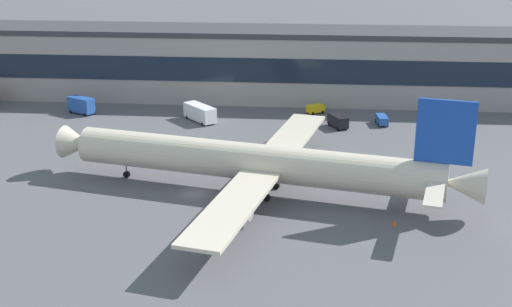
# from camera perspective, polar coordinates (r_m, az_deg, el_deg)

# --- Properties ---
(ground_plane) EXTENTS (600.00, 600.00, 0.00)m
(ground_plane) POSITION_cam_1_polar(r_m,az_deg,el_deg) (106.17, -5.03, -3.29)
(ground_plane) COLOR #56565B
(terminal_building) EXTENTS (193.34, 15.30, 16.09)m
(terminal_building) POSITION_cam_1_polar(r_m,az_deg,el_deg) (158.52, -1.57, 7.46)
(terminal_building) COLOR #9E9993
(terminal_building) RESTS_ON ground_plane
(airliner) EXTENTS (65.82, 56.85, 16.90)m
(airliner) POSITION_cam_1_polar(r_m,az_deg,el_deg) (103.83, 0.30, -0.76)
(airliner) COLOR beige
(airliner) RESTS_ON ground_plane
(crew_van) EXTENTS (4.27, 5.64, 2.55)m
(crew_van) POSITION_cam_1_polar(r_m,az_deg,el_deg) (138.52, 6.78, 2.75)
(crew_van) COLOR black
(crew_van) RESTS_ON ground_plane
(follow_me_car) EXTENTS (2.41, 4.58, 1.85)m
(follow_me_car) POSITION_cam_1_polar(r_m,az_deg,el_deg) (141.68, 10.38, 2.78)
(follow_me_car) COLOR #2651A5
(follow_me_car) RESTS_ON ground_plane
(stair_truck) EXTENTS (6.42, 4.95, 3.55)m
(stair_truck) POSITION_cam_1_polar(r_m,az_deg,el_deg) (151.70, -14.31, 3.95)
(stair_truck) COLOR #2651A5
(stair_truck) RESTS_ON ground_plane
(fuel_truck) EXTENTS (7.69, 8.12, 3.35)m
(fuel_truck) POSITION_cam_1_polar(r_m,az_deg,el_deg) (141.92, -4.63, 3.40)
(fuel_truck) COLOR white
(fuel_truck) RESTS_ON ground_plane
(baggage_tug) EXTENTS (4.11, 3.66, 1.85)m
(baggage_tug) POSITION_cam_1_polar(r_m,az_deg,el_deg) (147.87, 4.95, 3.73)
(baggage_tug) COLOR yellow
(baggage_tug) RESTS_ON ground_plane
(traffic_cone_0) EXTENTS (0.58, 0.58, 0.73)m
(traffic_cone_0) POSITION_cam_1_polar(r_m,az_deg,el_deg) (97.03, 11.39, -5.65)
(traffic_cone_0) COLOR #F2590C
(traffic_cone_0) RESTS_ON ground_plane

